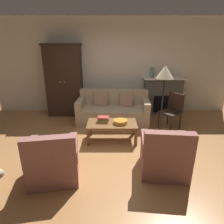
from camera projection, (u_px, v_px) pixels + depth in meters
The scene contains 14 objects.
ground_plane at pixel (112, 151), 4.07m from camera, with size 9.60×9.60×0.00m, color #B27A47.
back_wall at pixel (112, 67), 5.98m from camera, with size 7.20×0.10×2.80m, color silver.
fireplace at pixel (162, 95), 6.03m from camera, with size 1.26×0.48×1.12m.
armoire at pixel (64, 80), 5.79m from camera, with size 1.06×0.57×2.08m.
couch at pixel (113, 111), 5.43m from camera, with size 1.97×0.97×0.86m.
coffee_table at pixel (112, 125), 4.41m from camera, with size 1.10×0.60×0.42m.
fruit_bowl at pixel (120, 122), 4.35m from camera, with size 0.31×0.31×0.08m, color orange.
book_stack at pixel (103, 119), 4.44m from camera, with size 0.27×0.20×0.12m.
mantel_vase_jade at pixel (151, 73), 5.78m from camera, with size 0.12×0.12×0.28m, color slate.
mantel_vase_terracotta at pixel (164, 74), 5.80m from camera, with size 0.10×0.10×0.19m, color #A86042.
armchair_near_left at pixel (53, 161), 3.18m from camera, with size 0.88×0.88×0.88m.
armchair_near_right at pixel (164, 156), 3.33m from camera, with size 0.85×0.84×0.88m.
side_chair_wooden at pixel (172, 109), 5.02m from camera, with size 0.62×0.62×0.90m.
floor_lamp at pixel (164, 77), 4.00m from camera, with size 0.36×0.36×1.68m.
Camera 1 is at (0.00, -3.54, 2.15)m, focal length 31.63 mm.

